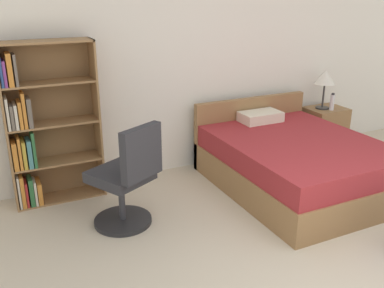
{
  "coord_description": "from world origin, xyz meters",
  "views": [
    {
      "loc": [
        -2.2,
        -1.31,
        2.1
      ],
      "look_at": [
        -0.61,
        1.98,
        0.77
      ],
      "focal_mm": 40.0,
      "sensor_mm": 36.0,
      "label": 1
    }
  ],
  "objects": [
    {
      "name": "wall_back",
      "position": [
        0.0,
        3.23,
        1.3
      ],
      "size": [
        9.0,
        0.06,
        2.6
      ],
      "color": "white",
      "rests_on": "ground_plane"
    },
    {
      "name": "bookshelf",
      "position": [
        -1.8,
        3.0,
        0.79
      ],
      "size": [
        0.9,
        0.3,
        1.64
      ],
      "color": "olive",
      "rests_on": "ground_plane"
    },
    {
      "name": "bed",
      "position": [
        0.73,
        2.16,
        0.29
      ],
      "size": [
        1.56,
        1.97,
        0.82
      ],
      "color": "olive",
      "rests_on": "ground_plane"
    },
    {
      "name": "office_chair",
      "position": [
        -1.2,
        2.12,
        0.47
      ],
      "size": [
        0.67,
        0.71,
        1.01
      ],
      "color": "#232326",
      "rests_on": "ground_plane"
    },
    {
      "name": "nightstand",
      "position": [
        1.86,
        2.92,
        0.29
      ],
      "size": [
        0.51,
        0.44,
        0.59
      ],
      "color": "olive",
      "rests_on": "ground_plane"
    },
    {
      "name": "table_lamp",
      "position": [
        1.79,
        2.93,
        0.99
      ],
      "size": [
        0.27,
        0.27,
        0.51
      ],
      "color": "#333333",
      "rests_on": "nightstand"
    },
    {
      "name": "water_bottle",
      "position": [
        1.84,
        2.82,
        0.7
      ],
      "size": [
        0.06,
        0.06,
        0.23
      ],
      "color": "silver",
      "rests_on": "nightstand"
    }
  ]
}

